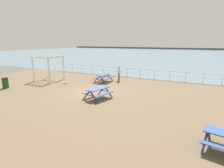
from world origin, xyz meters
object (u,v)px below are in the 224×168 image
object	(u,v)px
visitor	(119,72)
lattice_pergola	(48,62)
litter_bin	(5,83)
picnic_table_near_left	(104,76)
picnic_table_mid_centre	(98,91)

from	to	relation	value
visitor	lattice_pergola	xyz separation A→B (m)	(-7.06, -2.98, 1.05)
visitor	lattice_pergola	size ratio (longest dim) A/B	0.61
visitor	litter_bin	size ratio (longest dim) A/B	1.75
picnic_table_near_left	litter_bin	bearing A→B (deg)	131.26
picnic_table_near_left	lattice_pergola	xyz separation A→B (m)	(-5.81, -1.79, 1.41)
picnic_table_near_left	picnic_table_mid_centre	distance (m)	5.60
visitor	picnic_table_near_left	bearing A→B (deg)	-5.87
picnic_table_mid_centre	visitor	size ratio (longest dim) A/B	1.28
picnic_table_near_left	picnic_table_mid_centre	bearing A→B (deg)	-156.43
litter_bin	visitor	bearing A→B (deg)	42.21
lattice_pergola	picnic_table_mid_centre	bearing A→B (deg)	-23.77
visitor	lattice_pergola	distance (m)	7.73
picnic_table_mid_centre	visitor	bearing A→B (deg)	24.20
picnic_table_near_left	litter_bin	xyz separation A→B (m)	(-6.84, -6.14, -0.10)
picnic_table_near_left	visitor	distance (m)	1.76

